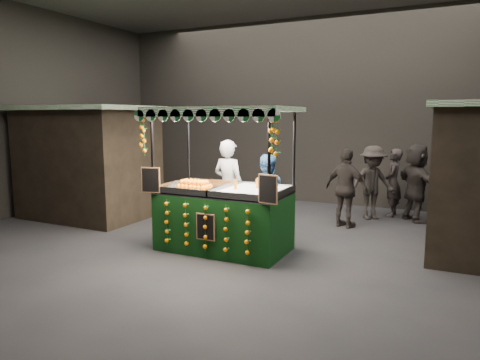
% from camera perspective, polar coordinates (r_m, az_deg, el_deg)
% --- Properties ---
extents(ground, '(12.00, 12.00, 0.00)m').
position_cam_1_polar(ground, '(7.78, -0.29, -9.35)').
color(ground, black).
rests_on(ground, ground).
extents(market_hall, '(12.10, 10.10, 5.05)m').
position_cam_1_polar(market_hall, '(7.49, -0.31, 16.15)').
color(market_hall, black).
rests_on(market_hall, ground).
extents(neighbour_stall_left, '(3.00, 2.20, 2.60)m').
position_cam_1_polar(neighbour_stall_left, '(10.89, -19.13, 2.30)').
color(neighbour_stall_left, black).
rests_on(neighbour_stall_left, ground).
extents(juice_stall, '(2.60, 1.53, 2.52)m').
position_cam_1_polar(juice_stall, '(7.69, -2.16, -3.56)').
color(juice_stall, black).
rests_on(juice_stall, ground).
extents(vendor_grey, '(0.76, 0.56, 1.90)m').
position_cam_1_polar(vendor_grey, '(8.84, -1.50, -0.87)').
color(vendor_grey, gray).
rests_on(vendor_grey, ground).
extents(vendor_blue, '(0.96, 0.86, 1.64)m').
position_cam_1_polar(vendor_blue, '(8.46, 3.37, -2.19)').
color(vendor_blue, navy).
rests_on(vendor_blue, ground).
extents(shopper_0, '(0.62, 0.48, 1.51)m').
position_cam_1_polar(shopper_0, '(11.62, -14.08, 0.11)').
color(shopper_0, '#2B2422').
rests_on(shopper_0, ground).
extents(shopper_2, '(1.07, 0.72, 1.69)m').
position_cam_1_polar(shopper_2, '(9.55, 13.73, -1.06)').
color(shopper_2, black).
rests_on(shopper_2, ground).
extents(shopper_3, '(1.26, 1.17, 1.70)m').
position_cam_1_polar(shopper_3, '(10.48, 16.90, -0.34)').
color(shopper_3, '#282320').
rests_on(shopper_3, ground).
extents(shopper_4, '(1.01, 0.89, 1.73)m').
position_cam_1_polar(shopper_4, '(12.24, -12.34, 1.10)').
color(shopper_4, black).
rests_on(shopper_4, ground).
extents(shopper_5, '(1.41, 1.61, 1.76)m').
position_cam_1_polar(shopper_5, '(10.61, 22.05, -0.32)').
color(shopper_5, '#2C2623').
rests_on(shopper_5, ground).
extents(shopper_6, '(0.39, 0.59, 1.61)m').
position_cam_1_polar(shopper_6, '(10.94, 19.36, -0.34)').
color(shopper_6, '#2D2625').
rests_on(shopper_6, ground).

